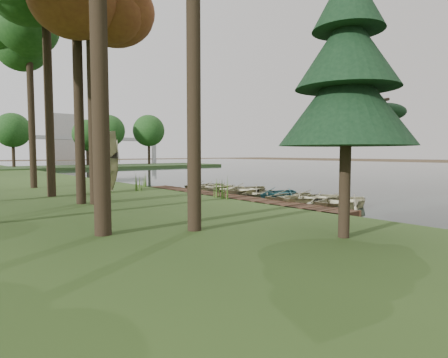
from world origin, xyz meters
TOP-DOWN VIEW (x-y plane):
  - ground at (0.00, 0.00)m, footprint 300.00×300.00m
  - water at (30.00, 20.00)m, footprint 130.00×200.00m
  - boardwalk at (-1.60, 0.00)m, footprint 1.60×16.00m
  - peninsula at (8.00, 50.00)m, footprint 50.00×14.00m
  - far_trees at (4.67, 50.00)m, footprint 45.60×5.60m
  - bridge at (12.31, 120.00)m, footprint 95.90×4.00m
  - building_a at (30.00, 140.00)m, footprint 10.00×8.00m
  - rowboat_0 at (1.01, -6.09)m, footprint 3.84×2.81m
  - rowboat_1 at (0.83, -4.38)m, footprint 4.62×3.96m
  - rowboat_2 at (0.78, -2.98)m, footprint 3.71×2.76m
  - rowboat_3 at (1.29, -1.68)m, footprint 4.23×3.59m
  - rowboat_4 at (0.86, -0.38)m, footprint 3.59×2.96m
  - rowboat_5 at (1.17, 0.97)m, footprint 4.59×3.77m
  - rowboat_6 at (1.02, 2.78)m, footprint 3.60×2.78m
  - rowboat_7 at (0.78, 4.13)m, footprint 3.86×2.97m
  - rowboat_8 at (1.28, 5.62)m, footprint 3.43×2.47m
  - stored_rowboat at (-5.79, 6.28)m, footprint 3.95×2.93m
  - tree_2 at (-8.73, 1.25)m, footprint 3.77×3.77m
  - tree_4 at (-9.44, 5.89)m, footprint 3.98×3.98m
  - tree_6 at (-8.94, 12.24)m, footprint 4.18×4.18m
  - pine_tree at (-5.77, -10.37)m, footprint 3.80×3.80m
  - reeds_0 at (-2.60, -0.37)m, footprint 0.60×0.60m
  - reeds_1 at (-2.60, -1.23)m, footprint 0.60×0.60m
  - reeds_2 at (-4.24, 5.68)m, footprint 0.60×0.60m
  - reeds_3 at (-2.60, 8.01)m, footprint 0.60×0.60m

SIDE VIEW (x-z plane):
  - ground at x=0.00m, z-range 0.00..0.00m
  - water at x=30.00m, z-range 0.00..0.05m
  - boardwalk at x=-1.60m, z-range 0.00..0.30m
  - peninsula at x=8.00m, z-range 0.00..0.45m
  - rowboat_4 at x=0.86m, z-range 0.05..0.70m
  - rowboat_6 at x=1.02m, z-range 0.05..0.74m
  - rowboat_8 at x=1.28m, z-range 0.05..0.75m
  - rowboat_2 at x=0.78m, z-range 0.05..0.79m
  - rowboat_7 at x=0.78m, z-range 0.05..0.79m
  - rowboat_3 at x=1.29m, z-range 0.05..0.79m
  - rowboat_0 at x=1.01m, z-range 0.05..0.82m
  - rowboat_1 at x=0.83m, z-range 0.05..0.86m
  - rowboat_5 at x=1.17m, z-range 0.05..0.88m
  - stored_rowboat at x=-5.79m, z-range 0.30..1.09m
  - reeds_3 at x=-2.60m, z-range 0.30..1.24m
  - reeds_0 at x=-2.60m, z-range 0.30..1.30m
  - reeds_2 at x=-4.24m, z-range 0.30..1.35m
  - reeds_1 at x=-2.60m, z-range 0.30..1.43m
  - pine_tree at x=-5.77m, z-range 1.12..8.86m
  - far_trees at x=4.67m, z-range 2.03..10.83m
  - bridge at x=12.31m, z-range 2.78..11.38m
  - tree_2 at x=-8.73m, z-range 3.74..14.11m
  - building_a at x=30.00m, z-range 0.00..18.00m
  - tree_6 at x=-8.94m, z-range 4.27..16.07m
  - tree_4 at x=-9.44m, z-range 4.66..17.22m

